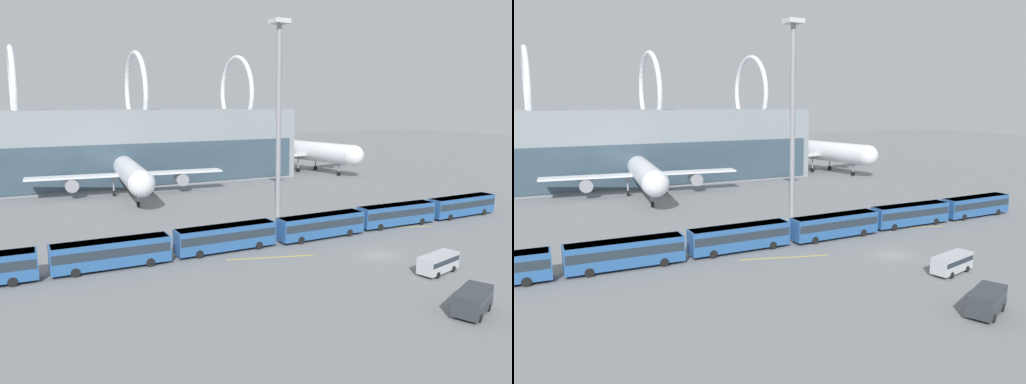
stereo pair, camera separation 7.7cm
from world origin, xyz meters
The scene contains 13 objects.
ground_plane centered at (0.00, 0.00, 0.00)m, with size 440.00×440.00×0.00m, color slate.
airliner_at_gate_far centered at (-17.56, 53.35, 4.91)m, with size 38.18×38.00×13.64m.
airliner_parked_remote centered at (33.83, 66.82, 5.56)m, with size 30.86×34.25×15.16m.
shuttle_bus_1 centered at (-29.68, 9.64, 1.92)m, with size 12.97×2.86×3.27m.
shuttle_bus_2 centered at (-15.70, 9.94, 1.92)m, with size 12.95×2.78×3.27m.
shuttle_bus_3 centered at (-1.72, 9.65, 1.92)m, with size 12.97×2.89×3.27m.
shuttle_bus_4 centered at (12.26, 10.20, 1.92)m, with size 12.96×2.82×3.27m.
shuttle_bus_5 centered at (26.24, 10.27, 1.92)m, with size 12.97×2.90×3.27m.
service_van_foreground centered at (1.48, -7.98, 1.24)m, with size 5.76×3.13×2.09m.
service_van_crossing centered at (-4.08, -17.04, 1.29)m, with size 5.42×4.04×2.17m.
floodlight_mast centered at (-0.57, 23.51, 18.07)m, with size 2.65×2.65×30.71m.
lane_stripe_0 centered at (12.59, 9.08, 0.00)m, with size 8.81×0.25×0.01m, color yellow.
lane_stripe_2 centered at (-12.08, 5.13, 0.00)m, with size 10.65×0.25×0.01m, color yellow.
Camera 1 is at (-39.73, -44.99, 18.21)m, focal length 35.00 mm.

